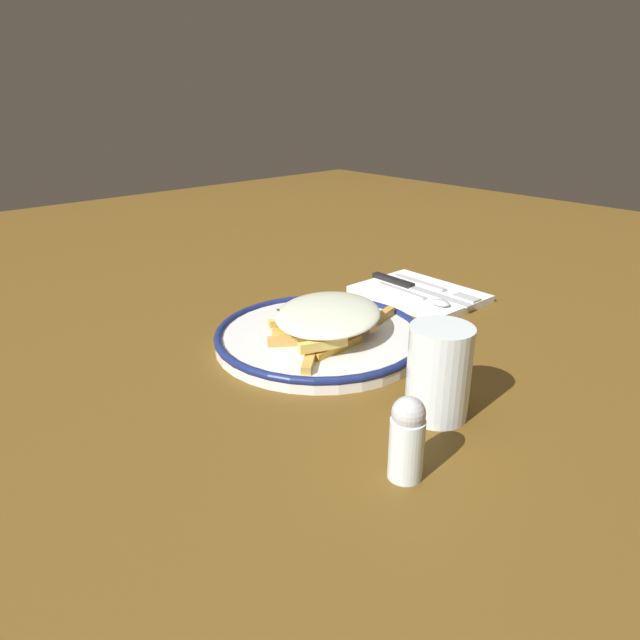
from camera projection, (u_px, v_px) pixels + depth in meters
ground_plane at (320, 344)px, 0.80m from camera, size 2.60×2.60×0.00m
plate at (320, 336)px, 0.80m from camera, size 0.29×0.29×0.02m
fries_heap at (327, 318)px, 0.78m from camera, size 0.24×0.22×0.04m
napkin at (419, 294)px, 0.98m from camera, size 0.16×0.20×0.01m
fork at (435, 288)px, 0.98m from camera, size 0.02×0.18×0.00m
knife at (411, 286)px, 0.99m from camera, size 0.02×0.21×0.01m
spoon at (425, 298)px, 0.93m from camera, size 0.02×0.15×0.01m
water_glass at (439, 372)px, 0.61m from camera, size 0.07×0.07×0.10m
salt_shaker at (407, 438)px, 0.51m from camera, size 0.03×0.03×0.08m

